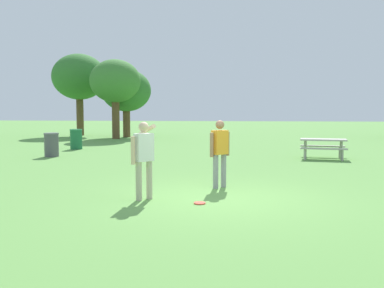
{
  "coord_description": "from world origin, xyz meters",
  "views": [
    {
      "loc": [
        0.4,
        -8.81,
        1.89
      ],
      "look_at": [
        -0.82,
        1.96,
        1.0
      ],
      "focal_mm": 39.07,
      "sensor_mm": 36.0,
      "label": 1
    }
  ],
  "objects_px": {
    "person_catcher": "(220,149)",
    "tree_far_right": "(126,91)",
    "tree_broad_center": "(115,82)",
    "frisbee": "(200,203)",
    "tree_tall_left": "(79,77)",
    "trash_can_further_along": "(76,139)",
    "person_thrower": "(143,154)",
    "trash_can_beside_table": "(51,145)",
    "picnic_table_near": "(323,144)"
  },
  "relations": [
    {
      "from": "person_catcher",
      "to": "tree_far_right",
      "type": "xyz_separation_m",
      "value": [
        -7.27,
        18.07,
        2.24
      ]
    },
    {
      "from": "tree_far_right",
      "to": "tree_broad_center",
      "type": "bearing_deg",
      "value": -98.38
    },
    {
      "from": "frisbee",
      "to": "tree_tall_left",
      "type": "xyz_separation_m",
      "value": [
        -10.85,
        21.33,
        4.22
      ]
    },
    {
      "from": "trash_can_further_along",
      "to": "tree_tall_left",
      "type": "xyz_separation_m",
      "value": [
        -3.87,
        10.4,
        3.75
      ]
    },
    {
      "from": "person_thrower",
      "to": "tree_far_right",
      "type": "relative_size",
      "value": 0.35
    },
    {
      "from": "person_thrower",
      "to": "tree_tall_left",
      "type": "distance_m",
      "value": 23.4
    },
    {
      "from": "trash_can_beside_table",
      "to": "picnic_table_near",
      "type": "bearing_deg",
      "value": 2.58
    },
    {
      "from": "person_thrower",
      "to": "tree_broad_center",
      "type": "xyz_separation_m",
      "value": [
        -5.99,
        17.9,
        2.72
      ]
    },
    {
      "from": "tree_tall_left",
      "to": "frisbee",
      "type": "bearing_deg",
      "value": -63.04
    },
    {
      "from": "frisbee",
      "to": "trash_can_further_along",
      "type": "height_order",
      "value": "trash_can_further_along"
    },
    {
      "from": "person_catcher",
      "to": "frisbee",
      "type": "xyz_separation_m",
      "value": [
        -0.32,
        -1.78,
        -0.93
      ]
    },
    {
      "from": "trash_can_further_along",
      "to": "picnic_table_near",
      "type": "bearing_deg",
      "value": -13.69
    },
    {
      "from": "picnic_table_near",
      "to": "tree_far_right",
      "type": "xyz_separation_m",
      "value": [
        -10.95,
        11.6,
        2.61
      ]
    },
    {
      "from": "person_catcher",
      "to": "trash_can_further_along",
      "type": "xyz_separation_m",
      "value": [
        -7.3,
        9.15,
        -0.46
      ]
    },
    {
      "from": "frisbee",
      "to": "tree_broad_center",
      "type": "height_order",
      "value": "tree_broad_center"
    },
    {
      "from": "person_thrower",
      "to": "frisbee",
      "type": "relative_size",
      "value": 6.82
    },
    {
      "from": "frisbee",
      "to": "picnic_table_near",
      "type": "height_order",
      "value": "picnic_table_near"
    },
    {
      "from": "trash_can_beside_table",
      "to": "trash_can_further_along",
      "type": "xyz_separation_m",
      "value": [
        -0.24,
        3.16,
        0.0
      ]
    },
    {
      "from": "person_thrower",
      "to": "trash_can_beside_table",
      "type": "distance_m",
      "value": 9.34
    },
    {
      "from": "frisbee",
      "to": "picnic_table_near",
      "type": "bearing_deg",
      "value": 64.1
    },
    {
      "from": "person_thrower",
      "to": "trash_can_beside_table",
      "type": "height_order",
      "value": "person_thrower"
    },
    {
      "from": "person_thrower",
      "to": "frisbee",
      "type": "distance_m",
      "value": 1.56
    },
    {
      "from": "tree_broad_center",
      "to": "tree_far_right",
      "type": "height_order",
      "value": "tree_broad_center"
    },
    {
      "from": "person_thrower",
      "to": "picnic_table_near",
      "type": "relative_size",
      "value": 0.87
    },
    {
      "from": "frisbee",
      "to": "trash_can_beside_table",
      "type": "height_order",
      "value": "trash_can_beside_table"
    },
    {
      "from": "trash_can_further_along",
      "to": "tree_broad_center",
      "type": "distance_m",
      "value": 7.91
    },
    {
      "from": "trash_can_beside_table",
      "to": "tree_far_right",
      "type": "height_order",
      "value": "tree_far_right"
    },
    {
      "from": "person_thrower",
      "to": "person_catcher",
      "type": "distance_m",
      "value": 2.16
    },
    {
      "from": "trash_can_further_along",
      "to": "trash_can_beside_table",
      "type": "bearing_deg",
      "value": -85.68
    },
    {
      "from": "person_catcher",
      "to": "frisbee",
      "type": "distance_m",
      "value": 2.03
    },
    {
      "from": "person_catcher",
      "to": "trash_can_beside_table",
      "type": "distance_m",
      "value": 9.27
    },
    {
      "from": "person_catcher",
      "to": "trash_can_further_along",
      "type": "distance_m",
      "value": 11.71
    },
    {
      "from": "person_thrower",
      "to": "trash_can_further_along",
      "type": "bearing_deg",
      "value": 118.42
    },
    {
      "from": "tree_broad_center",
      "to": "tree_far_right",
      "type": "distance_m",
      "value": 1.79
    },
    {
      "from": "person_catcher",
      "to": "picnic_table_near",
      "type": "distance_m",
      "value": 7.46
    },
    {
      "from": "trash_can_further_along",
      "to": "tree_broad_center",
      "type": "height_order",
      "value": "tree_broad_center"
    },
    {
      "from": "picnic_table_near",
      "to": "tree_tall_left",
      "type": "height_order",
      "value": "tree_tall_left"
    },
    {
      "from": "frisbee",
      "to": "trash_can_further_along",
      "type": "bearing_deg",
      "value": 122.57
    },
    {
      "from": "picnic_table_near",
      "to": "tree_broad_center",
      "type": "bearing_deg",
      "value": 138.52
    },
    {
      "from": "trash_can_beside_table",
      "to": "tree_far_right",
      "type": "bearing_deg",
      "value": 90.97
    },
    {
      "from": "person_thrower",
      "to": "picnic_table_near",
      "type": "height_order",
      "value": "person_thrower"
    },
    {
      "from": "person_catcher",
      "to": "tree_broad_center",
      "type": "xyz_separation_m",
      "value": [
        -7.52,
        16.37,
        2.74
      ]
    },
    {
      "from": "frisbee",
      "to": "trash_can_beside_table",
      "type": "bearing_deg",
      "value": 130.96
    },
    {
      "from": "person_thrower",
      "to": "tree_broad_center",
      "type": "bearing_deg",
      "value": 108.5
    },
    {
      "from": "trash_can_further_along",
      "to": "tree_tall_left",
      "type": "distance_m",
      "value": 11.71
    },
    {
      "from": "picnic_table_near",
      "to": "tree_broad_center",
      "type": "xyz_separation_m",
      "value": [
        -11.2,
        9.9,
        3.12
      ]
    },
    {
      "from": "picnic_table_near",
      "to": "trash_can_further_along",
      "type": "height_order",
      "value": "trash_can_further_along"
    },
    {
      "from": "picnic_table_near",
      "to": "tree_far_right",
      "type": "bearing_deg",
      "value": 133.35
    },
    {
      "from": "trash_can_beside_table",
      "to": "tree_broad_center",
      "type": "relative_size",
      "value": 0.19
    },
    {
      "from": "tree_broad_center",
      "to": "trash_can_beside_table",
      "type": "bearing_deg",
      "value": -87.5
    }
  ]
}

